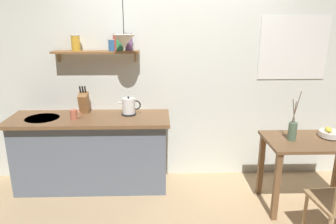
{
  "coord_description": "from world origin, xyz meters",
  "views": [
    {
      "loc": [
        -0.21,
        -3.21,
        1.99
      ],
      "look_at": [
        -0.1,
        0.25,
        0.95
      ],
      "focal_mm": 34.3,
      "sensor_mm": 36.0,
      "label": 1
    }
  ],
  "objects_px": {
    "dining_table": "(312,152)",
    "pendant_lamp": "(124,40)",
    "fruit_bowl": "(330,134)",
    "electric_kettle": "(129,107)",
    "twig_vase": "(292,131)",
    "knife_block": "(84,102)",
    "coffee_mug_by_sink": "(74,114)"
  },
  "relations": [
    {
      "from": "dining_table",
      "to": "coffee_mug_by_sink",
      "type": "xyz_separation_m",
      "value": [
        -2.55,
        0.4,
        0.32
      ]
    },
    {
      "from": "dining_table",
      "to": "fruit_bowl",
      "type": "relative_size",
      "value": 4.29
    },
    {
      "from": "twig_vase",
      "to": "fruit_bowl",
      "type": "bearing_deg",
      "value": 7.92
    },
    {
      "from": "electric_kettle",
      "to": "coffee_mug_by_sink",
      "type": "relative_size",
      "value": 2.05
    },
    {
      "from": "knife_block",
      "to": "coffee_mug_by_sink",
      "type": "xyz_separation_m",
      "value": [
        -0.07,
        -0.23,
        -0.08
      ]
    },
    {
      "from": "twig_vase",
      "to": "coffee_mug_by_sink",
      "type": "bearing_deg",
      "value": 170.17
    },
    {
      "from": "electric_kettle",
      "to": "coffee_mug_by_sink",
      "type": "distance_m",
      "value": 0.62
    },
    {
      "from": "dining_table",
      "to": "twig_vase",
      "type": "distance_m",
      "value": 0.34
    },
    {
      "from": "twig_vase",
      "to": "knife_block",
      "type": "distance_m",
      "value": 2.33
    },
    {
      "from": "twig_vase",
      "to": "knife_block",
      "type": "bearing_deg",
      "value": 164.26
    },
    {
      "from": "dining_table",
      "to": "electric_kettle",
      "type": "height_order",
      "value": "electric_kettle"
    },
    {
      "from": "coffee_mug_by_sink",
      "to": "pendant_lamp",
      "type": "relative_size",
      "value": 0.21
    },
    {
      "from": "knife_block",
      "to": "coffee_mug_by_sink",
      "type": "distance_m",
      "value": 0.25
    },
    {
      "from": "coffee_mug_by_sink",
      "to": "knife_block",
      "type": "bearing_deg",
      "value": 74.01
    },
    {
      "from": "pendant_lamp",
      "to": "fruit_bowl",
      "type": "bearing_deg",
      "value": -9.55
    },
    {
      "from": "coffee_mug_by_sink",
      "to": "pendant_lamp",
      "type": "height_order",
      "value": "pendant_lamp"
    },
    {
      "from": "fruit_bowl",
      "to": "coffee_mug_by_sink",
      "type": "distance_m",
      "value": 2.77
    },
    {
      "from": "twig_vase",
      "to": "knife_block",
      "type": "height_order",
      "value": "twig_vase"
    },
    {
      "from": "knife_block",
      "to": "electric_kettle",
      "type": "bearing_deg",
      "value": -8.63
    },
    {
      "from": "fruit_bowl",
      "to": "electric_kettle",
      "type": "distance_m",
      "value": 2.21
    },
    {
      "from": "knife_block",
      "to": "pendant_lamp",
      "type": "bearing_deg",
      "value": -21.91
    },
    {
      "from": "dining_table",
      "to": "pendant_lamp",
      "type": "height_order",
      "value": "pendant_lamp"
    },
    {
      "from": "dining_table",
      "to": "pendant_lamp",
      "type": "bearing_deg",
      "value": 167.87
    },
    {
      "from": "twig_vase",
      "to": "electric_kettle",
      "type": "xyz_separation_m",
      "value": [
        -1.71,
        0.55,
        0.11
      ]
    },
    {
      "from": "dining_table",
      "to": "fruit_bowl",
      "type": "xyz_separation_m",
      "value": [
        0.19,
        0.06,
        0.18
      ]
    },
    {
      "from": "pendant_lamp",
      "to": "dining_table",
      "type": "bearing_deg",
      "value": -12.13
    },
    {
      "from": "fruit_bowl",
      "to": "coffee_mug_by_sink",
      "type": "bearing_deg",
      "value": 172.94
    },
    {
      "from": "dining_table",
      "to": "electric_kettle",
      "type": "bearing_deg",
      "value": 164.25
    },
    {
      "from": "knife_block",
      "to": "twig_vase",
      "type": "bearing_deg",
      "value": -15.74
    },
    {
      "from": "twig_vase",
      "to": "coffee_mug_by_sink",
      "type": "height_order",
      "value": "twig_vase"
    },
    {
      "from": "fruit_bowl",
      "to": "knife_block",
      "type": "height_order",
      "value": "knife_block"
    },
    {
      "from": "fruit_bowl",
      "to": "coffee_mug_by_sink",
      "type": "xyz_separation_m",
      "value": [
        -2.74,
        0.34,
        0.13
      ]
    }
  ]
}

